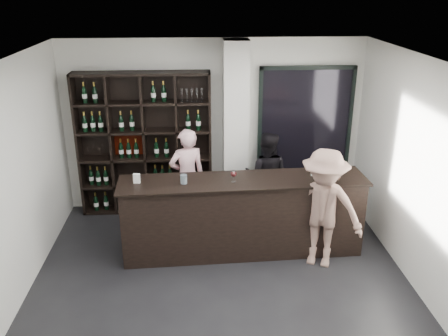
{
  "coord_description": "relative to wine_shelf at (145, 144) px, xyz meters",
  "views": [
    {
      "loc": [
        -0.28,
        -4.96,
        3.74
      ],
      "look_at": [
        0.08,
        1.1,
        1.33
      ],
      "focal_mm": 38.0,
      "sensor_mm": 36.0,
      "label": 1
    }
  ],
  "objects": [
    {
      "name": "tasting_counter",
      "position": [
        1.5,
        -1.47,
        -0.62
      ],
      "size": [
        3.48,
        0.72,
        1.15
      ],
      "rotation": [
        0.0,
        0.0,
        0.04
      ],
      "color": "black",
      "rests_on": "floor"
    },
    {
      "name": "spit_cup",
      "position": [
        0.67,
        -1.55,
        0.01
      ],
      "size": [
        0.12,
        0.12,
        0.12
      ],
      "primitive_type": "cylinder",
      "rotation": [
        0.0,
        0.0,
        -0.3
      ],
      "color": "#A8C0CC",
      "rests_on": "tasting_counter"
    },
    {
      "name": "customer",
      "position": [
        2.55,
        -1.84,
        -0.35
      ],
      "size": [
        1.26,
        1.02,
        1.7
      ],
      "primitive_type": "imported",
      "rotation": [
        0.0,
        0.0,
        -0.41
      ],
      "color": "#916E61",
      "rests_on": "floor"
    },
    {
      "name": "taster_pink",
      "position": [
        0.7,
        -0.48,
        -0.4
      ],
      "size": [
        0.67,
        0.53,
        1.6
      ],
      "primitive_type": "imported",
      "rotation": [
        0.0,
        0.0,
        3.43
      ],
      "color": "#F8BCC2",
      "rests_on": "floor"
    },
    {
      "name": "taster_black",
      "position": [
        1.99,
        -0.39,
        -0.45
      ],
      "size": [
        0.85,
        0.73,
        1.5
      ],
      "primitive_type": "imported",
      "rotation": [
        0.0,
        0.0,
        2.89
      ],
      "color": "black",
      "rests_on": "floor"
    },
    {
      "name": "glass_panel",
      "position": [
        2.7,
        0.12,
        0.2
      ],
      "size": [
        1.6,
        0.08,
        2.1
      ],
      "color": "black",
      "rests_on": "floor"
    },
    {
      "name": "card_stand",
      "position": [
        0.03,
        -1.49,
        0.02
      ],
      "size": [
        0.09,
        0.05,
        0.13
      ],
      "primitive_type": "cube",
      "rotation": [
        0.0,
        0.0,
        -0.11
      ],
      "color": "white",
      "rests_on": "tasting_counter"
    },
    {
      "name": "wine_shelf",
      "position": [
        0.0,
        0.0,
        0.0
      ],
      "size": [
        2.2,
        0.35,
        2.4
      ],
      "primitive_type": null,
      "color": "black",
      "rests_on": "floor"
    },
    {
      "name": "floor",
      "position": [
        1.15,
        -2.57,
        -1.2
      ],
      "size": [
        5.0,
        5.5,
        0.01
      ],
      "primitive_type": "cube",
      "color": "black",
      "rests_on": "ground"
    },
    {
      "name": "wine_glass",
      "position": [
        1.36,
        -1.54,
        0.05
      ],
      "size": [
        0.09,
        0.09,
        0.2
      ],
      "primitive_type": null,
      "rotation": [
        0.0,
        0.0,
        0.11
      ],
      "color": "white",
      "rests_on": "tasting_counter"
    },
    {
      "name": "napkin_stack",
      "position": [
        2.54,
        -1.35,
        -0.04
      ],
      "size": [
        0.15,
        0.15,
        0.02
      ],
      "primitive_type": "cube",
      "rotation": [
        0.0,
        0.0,
        -0.27
      ],
      "color": "white",
      "rests_on": "tasting_counter"
    },
    {
      "name": "structural_column",
      "position": [
        1.5,
        -0.1,
        0.25
      ],
      "size": [
        0.4,
        0.4,
        2.9
      ],
      "primitive_type": "cube",
      "color": "silver",
      "rests_on": "floor"
    }
  ]
}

